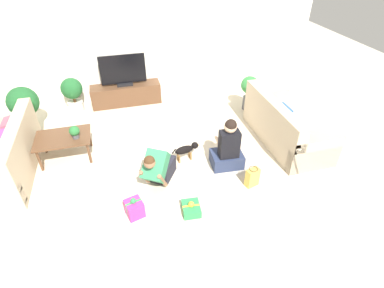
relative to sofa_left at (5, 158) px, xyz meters
The scene contains 17 objects.
ground_plane 2.46m from the sofa_left, 10.15° to the right, with size 16.00×16.00×0.00m, color beige.
wall_back 3.40m from the sofa_left, 42.54° to the left, with size 8.40×0.06×2.60m.
sofa_left is the anchor object (origin of this frame).
sofa_right 4.81m from the sofa_left, ahead, with size 0.89×1.91×0.86m.
coffee_table 0.91m from the sofa_left, 11.37° to the left, with size 0.90×0.64×0.43m.
tv_console 2.84m from the sofa_left, 42.77° to the left, with size 1.53×0.40×0.46m.
tv 2.88m from the sofa_left, 42.77° to the left, with size 0.97×0.20×0.68m.
potted_plant_corner_right 4.76m from the sofa_left, 11.87° to the left, with size 0.38×0.38×0.76m.
potted_plant_back_left 2.12m from the sofa_left, 62.66° to the left, with size 0.44×0.44×0.75m.
potted_plant_corner_left 1.35m from the sofa_left, 83.65° to the left, with size 0.57×0.57×0.91m.
person_kneeling 2.50m from the sofa_left, 20.64° to the right, with size 0.66×0.78×0.73m.
person_sitting 3.60m from the sofa_left, 12.27° to the right, with size 0.55×0.50×0.93m.
dog 2.93m from the sofa_left, ahead, with size 0.50×0.18×0.32m.
gift_box_a 2.38m from the sofa_left, 37.38° to the right, with size 0.28×0.29×0.31m.
gift_box_b 3.12m from the sofa_left, 30.95° to the right, with size 0.27×0.31×0.19m.
gift_bag_a 3.95m from the sofa_left, 19.44° to the right, with size 0.23×0.17×0.34m.
tabletop_plant 1.15m from the sofa_left, ahead, with size 0.17×0.17×0.22m.
Camera 1 is at (-0.48, -3.97, 3.30)m, focal length 28.00 mm.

